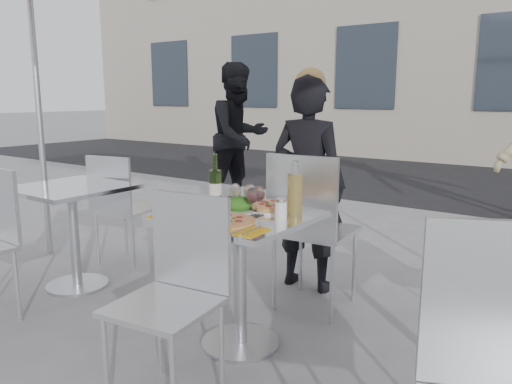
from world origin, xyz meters
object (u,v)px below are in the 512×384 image
Objects in this scene: side_table_left at (73,215)px; side_chair_lfar at (119,201)px; chair_far at (309,220)px; wineglass_red_b at (259,195)px; woman_diner at (308,184)px; pizza_near at (223,221)px; napkin_left at (171,216)px; salad_plate at (239,205)px; main_table at (240,253)px; carafe at (295,193)px; pedestrian_a at (239,136)px; wine_bottle at (215,185)px; sugar_shaker at (281,209)px; wineglass_red_a at (253,196)px; wineglass_white_b at (250,193)px; wineglass_white_a at (235,192)px; chair_near at (177,280)px; pizza_far at (274,207)px; napkin_right at (246,231)px.

side_table_left is 0.82× the size of side_chair_lfar.
wineglass_red_b is (0.01, -0.56, 0.25)m from chair_far.
woman_diner is 4.65× the size of pizza_near.
napkin_left is at bearing 81.29° from woman_diner.
napkin_left is (-0.23, -0.29, -0.03)m from salad_plate.
carafe reaches higher than main_table.
pedestrian_a is at bearing -49.46° from chair_far.
pizza_near is at bearing 82.39° from chair_far.
chair_far is 3.49× the size of wine_bottle.
sugar_shaker is at bearing 108.78° from woman_diner.
pizza_near is 0.23m from wineglass_red_a.
side_table_left is 4.76× the size of wineglass_red_a.
salad_plate is at bearing 2.04° from side_table_left.
wineglass_white_b is (-0.24, -0.08, -0.01)m from carafe.
wineglass_white_a is (-0.02, -0.00, 0.07)m from salad_plate.
side_table_left is 1.63m from chair_near.
pedestrian_a is at bearing 132.13° from carafe.
chair_near is 0.46m from napkin_left.
wine_bottle is at bearing 154.68° from main_table.
salad_plate is at bearing 109.59° from pizza_near.
sugar_shaker is 0.23m from wineglass_white_b.
sugar_shaker is (0.19, 0.25, 0.04)m from pizza_near.
pizza_far is at bearing 132.28° from sugar_shaker.
wineglass_red_a is (1.68, -0.49, 0.32)m from side_chair_lfar.
side_chair_lfar reaches higher than wineglass_red_a.
wineglass_white_a is (0.07, -0.94, 0.10)m from woman_diner.
pizza_near is 1.63× the size of napkin_right.
chair_far reaches higher than wineglass_red_a.
carafe is at bearing 43.19° from wineglass_red_a.
chair_near reaches higher than side_table_left.
pedestrian_a reaches higher than side_table_left.
wine_bottle is 1.47× the size of napkin_right.
side_chair_lfar is 2.81× the size of pizza_near.
side_chair_lfar is 4.57× the size of napkin_right.
wine_bottle is 0.39m from napkin_left.
napkin_left is (-0.36, -0.30, -0.11)m from wineglass_red_b.
side_table_left is (-1.50, 0.00, 0.00)m from main_table.
wineglass_white_a is (1.53, -0.44, 0.32)m from side_chair_lfar.
pedestrian_a is (-0.57, 2.33, 0.35)m from side_chair_lfar.
side_chair_lfar reaches higher than napkin_left.
pizza_near is at bearing -119.61° from carafe.
wineglass_red_b is at bearing 39.97° from napkin_left.
pedestrian_a reaches higher than chair_far.
woman_diner is at bearing 89.52° from chair_near.
side_table_left is 1.47m from wineglass_white_a.
side_chair_lfar is at bearing 166.36° from sugar_shaker.
main_table is at bearing 77.57° from chair_far.
chair_near is 0.68m from wineglass_white_b.
wineglass_white_b is at bearing -116.94° from pizza_far.
woman_diner reaches higher than napkin_left.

